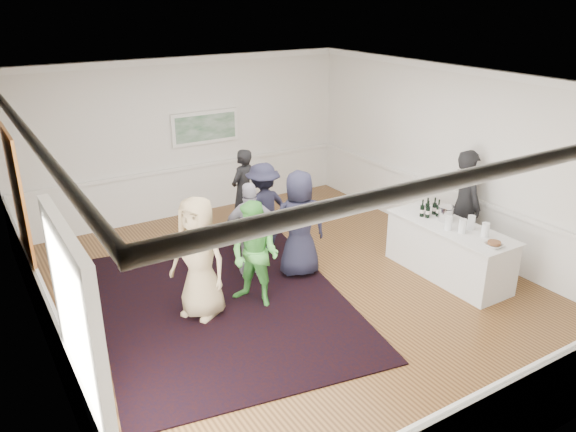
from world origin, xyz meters
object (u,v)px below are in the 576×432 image
guest_green (255,255)px  guest_dark_a (263,209)px  ice_bucket (446,214)px  guest_lilac (251,231)px  guest_dark_b (243,191)px  guest_tan (199,258)px  serving_table (448,250)px  guest_navy (299,224)px  nut_bowl (494,244)px  bartender (464,205)px

guest_green → guest_dark_a: (0.99, 1.51, 0.02)m
ice_bucket → guest_lilac: bearing=152.7°
guest_green → guest_dark_a: size_ratio=0.98×
guest_dark_a → guest_dark_b: bearing=-101.9°
guest_tan → serving_table: bearing=44.9°
guest_lilac → serving_table: bearing=168.5°
guest_navy → guest_tan: bearing=28.9°
guest_green → nut_bowl: 3.50m
guest_tan → guest_dark_a: 2.27m
guest_tan → guest_lilac: size_ratio=1.12×
guest_tan → guest_dark_b: guest_tan is taller
ice_bucket → serving_table: bearing=-110.7°
guest_lilac → guest_dark_a: bearing=-111.3°
guest_navy → nut_bowl: size_ratio=6.70×
serving_table → guest_lilac: (-2.73, 1.66, 0.36)m
guest_green → nut_bowl: guest_green is taller
guest_green → guest_lilac: (0.37, 0.80, -0.00)m
bartender → guest_navy: bearing=82.4°
bartender → ice_bucket: (-0.66, -0.20, 0.03)m
bartender → guest_tan: (-4.65, 0.59, -0.06)m
bartender → ice_bucket: 0.68m
guest_green → nut_bowl: (3.03, -1.74, 0.11)m
guest_lilac → guest_navy: bearing=174.4°
serving_table → ice_bucket: size_ratio=8.36×
serving_table → guest_dark_b: (-1.96, 3.42, 0.37)m
bartender → guest_tan: size_ratio=1.07×
serving_table → guest_dark_a: 3.20m
serving_table → guest_navy: 2.47m
serving_table → guest_green: 3.23m
guest_navy → guest_lilac: bearing=-6.5°
serving_table → guest_dark_a: size_ratio=1.32×
guest_dark_a → guest_navy: size_ratio=0.93×
ice_bucket → nut_bowl: size_ratio=0.99×
serving_table → bartender: bearing=28.8°
bartender → nut_bowl: size_ratio=7.32×
guest_navy → nut_bowl: (1.96, -2.21, 0.04)m
serving_table → nut_bowl: bearing=-94.3°
guest_tan → guest_navy: size_ratio=1.02×
guest_lilac → guest_dark_b: guest_dark_b is taller
serving_table → guest_navy: bearing=146.8°
bartender → serving_table: bearing=129.7°
guest_lilac → guest_navy: (0.70, -0.33, 0.08)m
guest_dark_b → guest_lilac: bearing=38.5°
guest_tan → guest_green: 0.83m
bartender → guest_lilac: bearing=81.0°
nut_bowl → guest_tan: bearing=154.0°
guest_green → ice_bucket: 3.25m
guest_dark_b → serving_table: bearing=91.8°
guest_dark_a → nut_bowl: 3.84m
guest_dark_b → ice_bucket: (2.04, -3.21, 0.18)m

